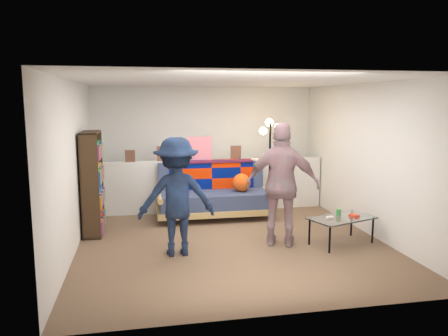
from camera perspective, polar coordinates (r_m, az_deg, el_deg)
name	(u,v)px	position (r m, az deg, el deg)	size (l,w,h in m)	color
ground	(229,239)	(6.86, 0.65, -9.21)	(5.00, 5.00, 0.00)	brown
room_shell	(223,129)	(7.00, -0.11, 5.12)	(4.60, 5.05, 2.45)	silver
half_wall_ledge	(210,185)	(8.45, -1.81, -2.28)	(4.45, 0.15, 1.00)	silver
ledge_decor	(198,151)	(8.30, -3.36, 2.23)	(2.97, 0.02, 0.45)	brown
futon_sofa	(215,195)	(8.02, -1.22, -3.48)	(2.09, 1.03, 0.89)	tan
bookshelf	(92,186)	(7.29, -16.80, -2.30)	(0.27, 0.82, 1.64)	#321F10
coffee_table	(342,219)	(6.75, 15.15, -6.46)	(1.08, 0.82, 0.50)	black
floor_lamp	(270,147)	(8.22, 6.01, 2.77)	(0.41, 0.32, 1.79)	black
person_left	(177,197)	(6.03, -6.20, -3.73)	(1.05, 0.61, 1.63)	black
person_right	(282,185)	(6.40, 7.62, -2.20)	(1.06, 0.44, 1.81)	#C7818E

